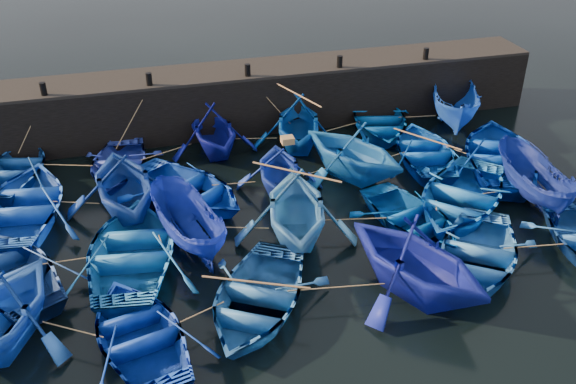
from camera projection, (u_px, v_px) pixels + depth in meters
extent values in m
plane|color=black|center=(315.00, 262.00, 19.83)|extent=(120.00, 120.00, 0.00)
cube|color=black|center=(245.00, 99.00, 27.91)|extent=(26.00, 2.50, 2.50)
cube|color=black|center=(243.00, 70.00, 27.24)|extent=(26.00, 2.50, 0.12)
cylinder|color=black|center=(43.00, 89.00, 24.55)|extent=(0.24, 0.24, 0.50)
cylinder|color=black|center=(149.00, 79.00, 25.45)|extent=(0.24, 0.24, 0.50)
cylinder|color=black|center=(248.00, 70.00, 26.34)|extent=(0.24, 0.24, 0.50)
cylinder|color=black|center=(340.00, 62.00, 27.23)|extent=(0.24, 0.24, 0.50)
cylinder|color=black|center=(426.00, 54.00, 28.13)|extent=(0.24, 0.24, 0.50)
imported|color=navy|center=(16.00, 169.00, 24.02)|extent=(4.27, 5.22, 0.95)
imported|color=#21339D|center=(117.00, 165.00, 24.34)|extent=(3.93, 4.88, 0.90)
imported|color=#070D74|center=(213.00, 130.00, 25.62)|extent=(3.81, 4.32, 2.13)
imported|color=#044093|center=(298.00, 122.00, 26.04)|extent=(4.80, 5.22, 2.30)
imported|color=navy|center=(379.00, 121.00, 27.73)|extent=(4.51, 5.53, 1.01)
imported|color=blue|center=(455.00, 104.00, 28.05)|extent=(3.74, 5.43, 1.97)
imported|color=blue|center=(25.00, 205.00, 21.66)|extent=(4.62, 5.99, 1.15)
imported|color=navy|center=(124.00, 182.00, 21.62)|extent=(4.58, 5.14, 2.47)
imported|color=#0838BD|center=(187.00, 189.00, 22.64)|extent=(5.91, 6.22, 1.05)
imported|color=#153098|center=(279.00, 168.00, 23.03)|extent=(3.78, 4.19, 1.95)
imported|color=blue|center=(353.00, 149.00, 23.86)|extent=(5.68, 5.90, 2.39)
imported|color=#0542A5|center=(426.00, 151.00, 25.29)|extent=(4.27, 5.32, 0.98)
imported|color=#02339D|center=(501.00, 154.00, 24.78)|extent=(6.14, 6.99, 1.21)
imported|color=navy|center=(8.00, 270.00, 18.65)|extent=(5.45, 6.06, 1.03)
imported|color=#155DB5|center=(133.00, 250.00, 19.40)|extent=(4.71, 6.04, 1.15)
imported|color=navy|center=(187.00, 224.00, 20.19)|extent=(2.68, 4.50, 1.63)
imported|color=#387CD4|center=(296.00, 207.00, 20.33)|extent=(4.91, 5.40, 2.44)
imported|color=navy|center=(411.00, 217.00, 21.24)|extent=(4.07, 4.93, 0.89)
imported|color=blue|center=(460.00, 197.00, 22.11)|extent=(6.70, 6.75, 1.15)
imported|color=navy|center=(532.00, 180.00, 22.58)|extent=(1.83, 4.34, 1.65)
imported|color=blue|center=(1.00, 311.00, 16.22)|extent=(5.09, 5.38, 2.24)
imported|color=#082B92|center=(140.00, 333.00, 16.46)|extent=(4.22, 5.17, 0.94)
imported|color=#1F5892|center=(256.00, 298.00, 17.61)|extent=(5.49, 5.99, 1.01)
imported|color=navy|center=(416.00, 258.00, 17.90)|extent=(5.83, 6.12, 2.52)
imported|color=blue|center=(477.00, 254.00, 19.35)|extent=(5.65, 5.99, 1.01)
cube|color=#9B7543|center=(287.00, 140.00, 22.54)|extent=(0.44, 0.39, 0.24)
cylinder|color=tan|center=(67.00, 165.00, 24.14)|extent=(1.91, 0.66, 0.04)
cylinder|color=tan|center=(167.00, 152.00, 25.09)|extent=(2.06, 0.92, 0.04)
cylinder|color=tan|center=(256.00, 138.00, 26.11)|extent=(1.65, 0.40, 0.04)
cylinder|color=tan|center=(340.00, 127.00, 27.03)|extent=(2.04, 0.64, 0.04)
cylinder|color=tan|center=(417.00, 117.00, 27.99)|extent=(1.65, 0.28, 0.04)
cylinder|color=tan|center=(76.00, 202.00, 21.82)|extent=(1.54, 0.57, 0.04)
cylinder|color=tan|center=(157.00, 194.00, 22.30)|extent=(0.32, 0.26, 0.04)
cylinder|color=tan|center=(234.00, 184.00, 22.94)|extent=(1.56, 0.19, 0.04)
cylinder|color=tan|center=(317.00, 171.00, 23.72)|extent=(1.14, 0.38, 0.04)
cylinder|color=tan|center=(390.00, 157.00, 24.72)|extent=(1.43, 0.46, 0.04)
cylinder|color=tan|center=(463.00, 152.00, 25.03)|extent=(0.81, 1.26, 0.04)
cylinder|color=tan|center=(72.00, 260.00, 19.02)|extent=(1.77, 0.06, 0.04)
cylinder|color=tan|center=(161.00, 241.00, 19.87)|extent=(0.10, 0.65, 0.04)
cylinder|color=tan|center=(242.00, 228.00, 20.50)|extent=(1.64, 0.55, 0.04)
cylinder|color=tan|center=(354.00, 219.00, 20.93)|extent=(2.07, 0.45, 0.04)
cylinder|color=tan|center=(436.00, 205.00, 21.66)|extent=(0.30, 0.58, 0.04)
cylinder|color=tan|center=(496.00, 192.00, 22.42)|extent=(0.95, 0.06, 0.04)
cylinder|color=tan|center=(73.00, 329.00, 16.46)|extent=(1.55, 1.03, 0.04)
cylinder|color=tan|center=(200.00, 313.00, 17.00)|extent=(1.39, 0.59, 0.04)
cylinder|color=tan|center=(336.00, 287.00, 17.92)|extent=(2.73, 0.44, 0.04)
cylinder|color=tan|center=(447.00, 265.00, 18.79)|extent=(0.61, 0.66, 0.04)
cylinder|color=tan|center=(535.00, 246.00, 19.63)|extent=(1.99, 0.32, 0.04)
cylinder|color=tan|center=(31.00, 125.00, 24.79)|extent=(1.37, 0.50, 2.09)
cylinder|color=tan|center=(133.00, 117.00, 25.39)|extent=(1.68, 1.12, 2.09)
cylinder|color=tan|center=(228.00, 103.00, 26.63)|extent=(1.82, 0.23, 2.09)
cylinder|color=tan|center=(270.00, 101.00, 26.86)|extent=(1.68, 0.60, 2.09)
cylinder|color=tan|center=(355.00, 89.00, 27.99)|extent=(1.50, 0.09, 2.09)
cylinder|color=tan|center=(434.00, 82.00, 28.72)|extent=(0.96, 0.24, 2.08)
cylinder|color=#99724C|center=(298.00, 95.00, 25.44)|extent=(1.08, 2.84, 0.06)
cylinder|color=#99724C|center=(427.00, 139.00, 25.02)|extent=(1.77, 2.49, 0.06)
cylinder|color=#99724C|center=(296.00, 172.00, 19.69)|extent=(2.34, 1.97, 0.06)
cylinder|color=#99724C|center=(256.00, 282.00, 17.33)|extent=(2.74, 1.32, 0.06)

